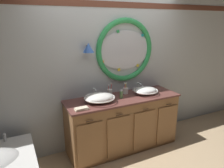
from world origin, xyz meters
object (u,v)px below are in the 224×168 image
sink_basin_left (100,98)px  soap_dispenser (121,94)px  sink_basin_right (146,91)px  folded_hand_towel (82,109)px  toothbrush_holder_left (110,92)px  toothbrush_holder_right (126,90)px

sink_basin_left → soap_dispenser: bearing=2.3°
sink_basin_right → folded_hand_towel: (-1.18, -0.16, -0.05)m
sink_basin_right → soap_dispenser: size_ratio=2.90×
sink_basin_left → toothbrush_holder_left: (0.26, 0.20, -0.01)m
sink_basin_left → folded_hand_towel: size_ratio=2.40×
toothbrush_holder_left → toothbrush_holder_right: (0.29, -0.03, -0.00)m
soap_dispenser → folded_hand_towel: soap_dispenser is taller
sink_basin_left → folded_hand_towel: sink_basin_left is taller
sink_basin_left → folded_hand_towel: (-0.34, -0.16, -0.05)m
toothbrush_holder_left → soap_dispenser: size_ratio=1.54×
folded_hand_towel → sink_basin_right: bearing=7.8°
sink_basin_right → folded_hand_towel: size_ratio=2.09×
toothbrush_holder_right → folded_hand_towel: toothbrush_holder_right is taller
toothbrush_holder_left → soap_dispenser: 0.22m
toothbrush_holder_left → folded_hand_towel: size_ratio=1.11×
toothbrush_holder_left → sink_basin_right: bearing=-19.0°
toothbrush_holder_left → toothbrush_holder_right: bearing=-5.5°
toothbrush_holder_right → soap_dispenser: 0.23m
sink_basin_right → toothbrush_holder_left: bearing=161.0°
sink_basin_right → toothbrush_holder_right: size_ratio=2.09×
toothbrush_holder_left → folded_hand_towel: (-0.60, -0.36, -0.04)m
sink_basin_right → folded_hand_towel: sink_basin_right is taller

